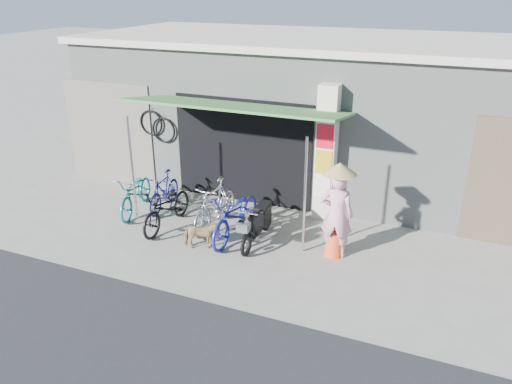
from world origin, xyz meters
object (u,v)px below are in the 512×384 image
at_px(moped, 258,223).
at_px(nun, 337,211).
at_px(bike_silver, 215,205).
at_px(bike_teal, 136,193).
at_px(street_dog, 200,235).
at_px(bike_black, 167,207).
at_px(bike_navy, 236,215).
at_px(bike_blue, 164,191).

relative_size(moped, nun, 0.85).
xyz_separation_m(bike_silver, nun, (2.67, -0.17, 0.40)).
distance_m(bike_teal, street_dog, 2.40).
relative_size(bike_black, nun, 0.94).
distance_m(bike_black, bike_silver, 1.03).
height_order(bike_silver, nun, nun).
distance_m(bike_navy, street_dog, 0.87).
height_order(bike_teal, bike_silver, bike_silver).
bearing_deg(moped, bike_black, -177.26).
bearing_deg(bike_teal, nun, -16.92).
xyz_separation_m(street_dog, moped, (0.94, 0.71, 0.12)).
distance_m(bike_teal, bike_blue, 0.63).
relative_size(bike_silver, bike_navy, 0.91).
bearing_deg(moped, street_dog, -144.11).
bearing_deg(nun, bike_teal, -3.85).
height_order(bike_navy, street_dog, bike_navy).
relative_size(bike_teal, bike_black, 1.01).
height_order(moped, nun, nun).
relative_size(bike_silver, street_dog, 2.50).
relative_size(bike_teal, street_dog, 2.54).
distance_m(bike_navy, moped, 0.48).
xyz_separation_m(moped, nun, (1.58, 0.07, 0.52)).
height_order(bike_silver, bike_navy, bike_silver).
bearing_deg(street_dog, bike_navy, -57.31).
bearing_deg(bike_blue, moped, -19.94).
relative_size(bike_blue, street_dog, 2.08).
bearing_deg(bike_silver, nun, -1.39).
distance_m(bike_silver, bike_navy, 0.66).
distance_m(bike_silver, street_dog, 0.99).
distance_m(bike_teal, moped, 3.14).
height_order(bike_navy, moped, bike_navy).
bearing_deg(street_dog, bike_blue, 27.09).
distance_m(moped, nun, 1.67).
bearing_deg(bike_navy, nun, 4.32).
bearing_deg(street_dog, moped, -76.94).
relative_size(bike_navy, moped, 1.21).
xyz_separation_m(bike_navy, street_dog, (-0.47, -0.71, -0.22)).
bearing_deg(bike_silver, bike_navy, -19.63).
distance_m(bike_black, street_dog, 1.25).
bearing_deg(street_dog, bike_silver, -15.24).
xyz_separation_m(bike_blue, bike_black, (0.58, -0.79, 0.03)).
relative_size(bike_blue, nun, 0.77).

